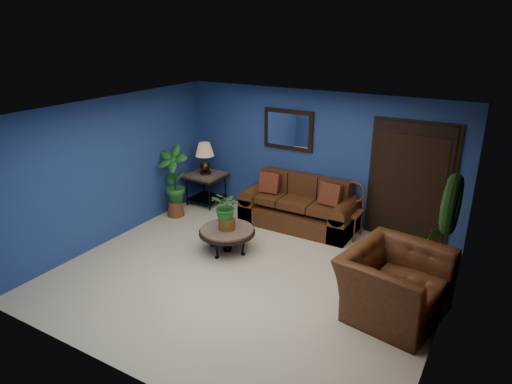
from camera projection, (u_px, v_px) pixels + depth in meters
The scene contains 18 objects.
floor at pixel (249, 274), 7.03m from camera, with size 5.50×5.50×0.00m, color beige.
wall_back at pixel (317, 157), 8.61m from camera, with size 5.50×0.04×2.50m, color navy.
wall_left at pixel (113, 170), 7.90m from camera, with size 0.04×5.00×2.50m, color navy.
wall_right_brick at pixel (451, 243), 5.29m from camera, with size 0.04×5.00×2.50m, color brown.
ceiling at pixel (248, 113), 6.16m from camera, with size 5.50×5.00×0.02m, color white.
crown_molding at pixel (464, 143), 4.89m from camera, with size 0.03×5.00×0.14m, color white.
wall_mirror at pixel (288, 130), 8.70m from camera, with size 1.02×0.06×0.77m, color #3C2511.
closet_door at pixel (410, 183), 7.83m from camera, with size 1.44×0.06×2.18m, color black.
wreath at pixel (452, 204), 5.20m from camera, with size 0.72×0.72×0.16m, color black.
sofa at pixel (300, 209), 8.66m from camera, with size 2.13×0.92×0.96m.
coffee_table at pixel (227, 232), 7.65m from camera, with size 0.95×0.95×0.41m.
end_table at pixel (206, 181), 9.60m from camera, with size 0.73×0.73×0.67m.
table_lamp at pixel (205, 155), 9.40m from camera, with size 0.38×0.38×0.64m.
side_chair at pixel (351, 206), 8.15m from camera, with size 0.43×0.43×0.99m.
armchair at pixel (394, 284), 5.96m from camera, with size 1.35×1.18×0.88m, color #4C2B15.
coffee_plant at pixel (227, 209), 7.50m from camera, with size 0.55×0.49×0.67m.
floor_plant at pixel (431, 246), 7.06m from camera, with size 0.40×0.35×0.77m.
tall_plant at pixel (174, 179), 8.90m from camera, with size 0.67×0.50×1.43m.
Camera 1 is at (3.20, -5.24, 3.66)m, focal length 32.00 mm.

